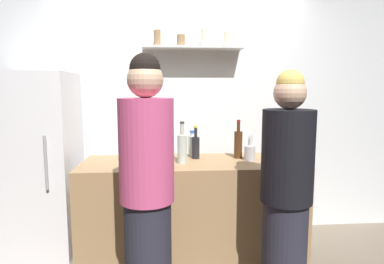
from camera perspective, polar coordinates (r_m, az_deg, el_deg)
name	(u,v)px	position (r m, az deg, el deg)	size (l,w,h in m)	color
back_wall_assembly	(182,109)	(3.44, -1.79, 4.01)	(4.80, 0.32, 2.60)	white
refrigerator	(40,164)	(3.31, -24.97, -5.07)	(0.63, 0.67, 1.66)	white
counter	(192,213)	(2.90, 0.00, -13.90)	(1.84, 0.67, 0.91)	#9E7A51
baking_pan	(151,163)	(2.62, -7.12, -5.33)	(0.34, 0.24, 0.05)	gray
utensil_holder	(250,153)	(2.83, 10.05, -3.63)	(0.09, 0.09, 0.23)	#B2B2B7
wine_bottle_dark_glass	(196,147)	(2.86, 0.65, -2.56)	(0.07, 0.07, 0.29)	black
wine_bottle_green_glass	(127,149)	(2.74, -11.28, -2.91)	(0.07, 0.07, 0.31)	#19471E
wine_bottle_pale_glass	(182,148)	(2.67, -1.73, -2.77)	(0.08, 0.08, 0.35)	#B2BFB2
wine_bottle_amber_glass	(238,143)	(2.91, 8.08, -2.00)	(0.07, 0.07, 0.34)	#472814
water_bottle_plastic	(193,145)	(3.00, 0.16, -2.22)	(0.09, 0.09, 0.23)	silver
person_pink_top	(147,193)	(2.10, -7.83, -10.59)	(0.34, 0.34, 1.72)	#262633
person_blonde	(286,196)	(2.29, 16.12, -10.66)	(0.34, 0.34, 1.64)	#262633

